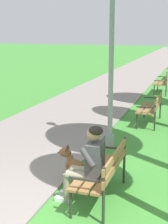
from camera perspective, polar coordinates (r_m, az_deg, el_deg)
name	(u,v)px	position (r m, az deg, el deg)	size (l,w,h in m)	color
paved_path	(149,64)	(28.07, 10.86, 8.00)	(3.26, 60.00, 0.04)	gray
park_bench_near	(104,169)	(5.35, 3.39, -9.63)	(0.55, 1.50, 0.85)	olive
park_bench_mid	(152,106)	(9.84, 11.36, 0.93)	(0.55, 1.50, 0.85)	olive
park_bench_far	(163,81)	(14.85, 13.27, 5.04)	(0.55, 1.50, 0.85)	olive
person_seated_on_near_bench	(88,161)	(5.19, 0.69, -8.36)	(0.74, 0.49, 1.25)	gray
dog_brown	(78,170)	(5.96, -0.95, -9.72)	(0.83, 0.32, 0.71)	brown
lamp_post_near	(111,54)	(7.42, 4.64, 9.71)	(0.24, 0.24, 4.10)	gray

